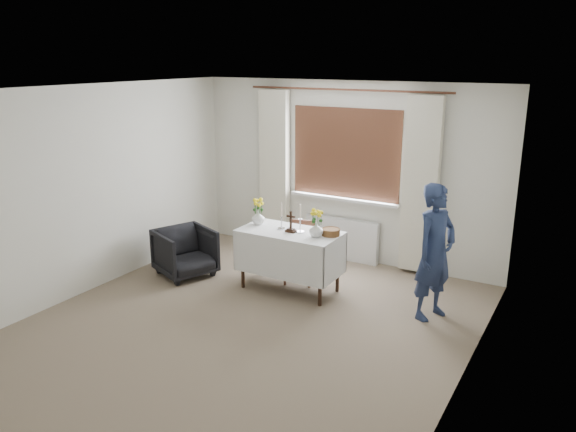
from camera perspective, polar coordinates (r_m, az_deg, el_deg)
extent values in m
plane|color=#826A5A|center=(6.20, -4.15, -11.07)|extent=(5.00, 5.00, 0.00)
cube|color=white|center=(6.93, 0.18, -4.56)|extent=(1.24, 0.64, 0.76)
imported|color=black|center=(7.53, -10.39, -3.65)|extent=(0.90, 0.89, 0.63)
imported|color=navy|center=(6.31, 14.70, -3.57)|extent=(0.55, 0.65, 1.52)
cube|color=silver|center=(8.04, 5.46, -2.30)|extent=(1.10, 0.10, 0.60)
imported|color=white|center=(7.08, -3.03, -0.17)|extent=(0.16, 0.16, 0.17)
imported|color=white|center=(6.59, 2.87, -1.39)|extent=(0.21, 0.21, 0.17)
cylinder|color=brown|center=(6.66, 4.38, -1.63)|extent=(0.27, 0.27, 0.08)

